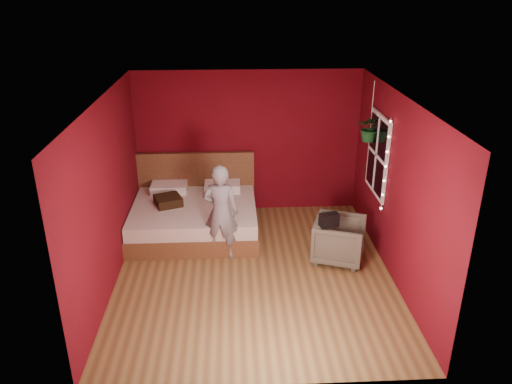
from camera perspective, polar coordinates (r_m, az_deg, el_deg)
name	(u,v)px	position (r m, az deg, el deg)	size (l,w,h in m)	color
floor	(254,272)	(7.51, -0.21, -9.13)	(4.50, 4.50, 0.00)	olive
room_walls	(254,166)	(6.76, -0.23, 2.97)	(4.04, 4.54, 2.62)	#620A16
window	(377,155)	(7.99, 13.71, 4.16)	(0.05, 0.97, 1.27)	white
fairy_lights	(386,166)	(7.51, 14.60, 2.84)	(0.04, 0.04, 1.45)	silver
bed	(195,214)	(8.62, -6.99, -2.54)	(2.10, 1.79, 1.16)	brown
person	(221,212)	(7.58, -4.04, -2.33)	(0.55, 0.36, 1.52)	gray
armchair	(339,240)	(7.76, 9.51, -5.42)	(0.73, 0.75, 0.68)	#575745
handbag	(329,220)	(7.35, 8.35, -3.18)	(0.28, 0.14, 0.20)	black
throw_pillow	(168,201)	(8.47, -10.01, -0.98)	(0.41, 0.41, 0.15)	black
hanging_plant	(370,128)	(8.07, 12.93, 7.15)	(0.48, 0.45, 0.95)	silver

